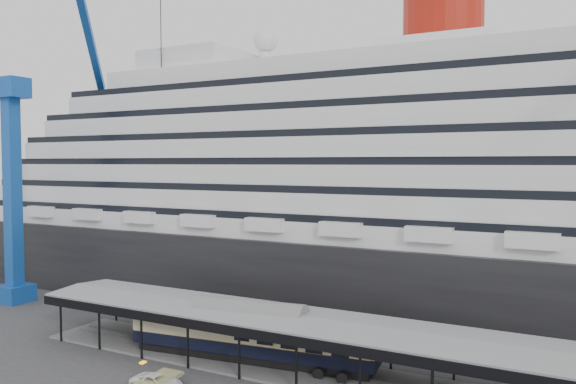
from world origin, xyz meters
name	(u,v)px	position (x,y,z in m)	size (l,w,h in m)	color
cruise_ship	(382,172)	(0.05, 32.00, 18.35)	(130.00, 30.00, 43.90)	black
platform_canopy	(289,345)	(0.00, 5.00, 2.36)	(56.00, 9.18, 5.30)	slate
crane_blue	(20,160)	(-45.11, 10.62, 19.96)	(22.63, 19.19, 47.60)	#164EA9
port_truck	(157,382)	(-7.86, -4.46, 0.66)	(2.19, 4.74, 1.32)	white
pullman_carriage	(251,332)	(-4.19, 5.00, 2.98)	(25.45, 6.10, 24.79)	black
traffic_cone_left	(164,379)	(-8.46, -2.85, 0.33)	(0.43, 0.43, 0.66)	#FB4E0D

